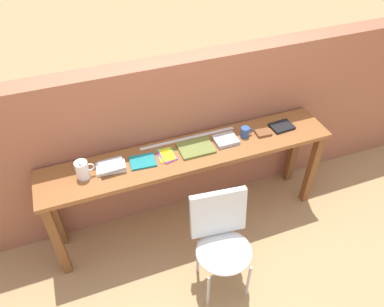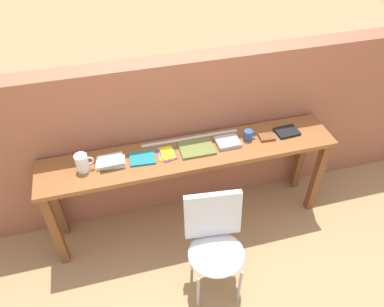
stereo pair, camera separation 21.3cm
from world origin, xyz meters
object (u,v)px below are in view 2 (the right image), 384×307
book_repair_rightmost (287,132)px  chair_white_moulded (215,241)px  book_stack_leftmost (111,162)px  book_open_centre (197,148)px  magazine_cycling (142,158)px  pitcher_white (82,163)px  mug (248,135)px  leather_journal_brown (267,137)px  pamphlet_pile_colourful (167,154)px

book_repair_rightmost → chair_white_moulded: bearing=-145.3°
chair_white_moulded → book_repair_rightmost: (0.87, 0.68, 0.36)m
book_stack_leftmost → book_open_centre: size_ratio=0.84×
book_stack_leftmost → magazine_cycling: book_stack_leftmost is taller
pitcher_white → mug: size_ratio=1.67×
book_stack_leftmost → leather_journal_brown: 1.33m
pitcher_white → mug: bearing=0.9°
book_stack_leftmost → leather_journal_brown: (1.33, -0.02, -0.01)m
chair_white_moulded → book_stack_leftmost: bearing=134.7°
pamphlet_pile_colourful → book_open_centre: book_open_centre is taller
book_stack_leftmost → book_repair_rightmost: 1.53m
book_open_centre → book_repair_rightmost: 0.83m
mug → book_repair_rightmost: mug is taller
pitcher_white → book_repair_rightmost: (1.75, 0.02, -0.07)m
pitcher_white → magazine_cycling: size_ratio=0.90×
mug → chair_white_moulded: bearing=-126.0°
book_stack_leftmost → chair_white_moulded: bearing=-45.3°
pamphlet_pile_colourful → leather_journal_brown: bearing=-1.3°
mug → leather_journal_brown: size_ratio=0.85×
chair_white_moulded → pitcher_white: pitcher_white is taller
pitcher_white → pamphlet_pile_colourful: bearing=1.1°
pitcher_white → book_repair_rightmost: pitcher_white is taller
leather_journal_brown → mug: bearing=173.2°
mug → book_repair_rightmost: (0.36, -0.00, -0.03)m
chair_white_moulded → book_open_centre: (0.04, 0.68, 0.36)m
magazine_cycling → book_repair_rightmost: (1.28, 0.01, 0.00)m
chair_white_moulded → book_open_centre: size_ratio=3.11×
magazine_cycling → pamphlet_pile_colourful: magazine_cycling is taller
pamphlet_pile_colourful → pitcher_white: bearing=-178.9°
magazine_cycling → book_open_centre: bearing=5.0°
chair_white_moulded → mug: size_ratio=8.10×
pamphlet_pile_colourful → book_repair_rightmost: size_ratio=1.02×
pitcher_white → book_open_centre: size_ratio=0.64×
chair_white_moulded → pitcher_white: 1.19m
pamphlet_pile_colourful → book_stack_leftmost: bearing=-179.9°
pamphlet_pile_colourful → magazine_cycling: bearing=-177.8°
magazine_cycling → mug: mug is taller
magazine_cycling → leather_journal_brown: size_ratio=1.57×
pamphlet_pile_colourful → leather_journal_brown: 0.88m
book_repair_rightmost → book_stack_leftmost: bearing=176.6°
pitcher_white → book_open_centre: pitcher_white is taller
book_open_centre → book_stack_leftmost: bearing=-179.7°
book_repair_rightmost → pamphlet_pile_colourful: bearing=176.7°
book_open_centre → book_repair_rightmost: book_repair_rightmost is taller
book_open_centre → pamphlet_pile_colourful: bearing=179.9°
leather_journal_brown → book_stack_leftmost: bearing=-177.6°
chair_white_moulded → leather_journal_brown: size_ratio=6.86×
magazine_cycling → leather_journal_brown: leather_journal_brown is taller
book_stack_leftmost → leather_journal_brown: bearing=-0.8°
book_stack_leftmost → book_repair_rightmost: size_ratio=1.21×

